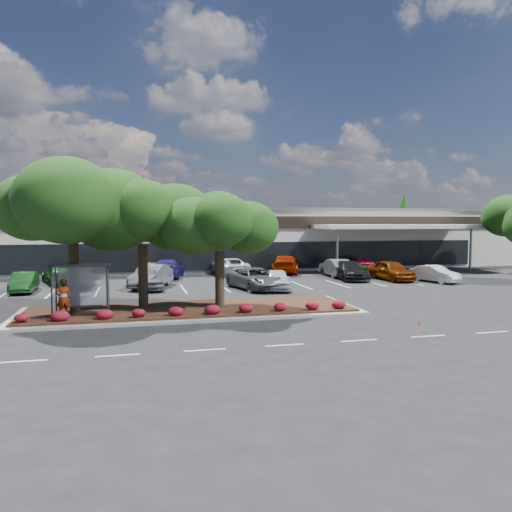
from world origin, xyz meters
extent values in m
plane|color=black|center=(0.00, 0.00, 0.00)|extent=(160.00, 160.00, 0.00)
cube|color=silver|center=(0.00, 34.00, 3.00)|extent=(80.00, 20.00, 6.00)
cube|color=#525154|center=(0.00, 34.00, 6.10)|extent=(80.40, 20.40, 0.30)
cube|color=black|center=(0.00, 23.95, 4.80)|extent=(80.00, 0.25, 1.20)
cube|color=black|center=(0.00, 23.95, 1.60)|extent=(60.00, 0.18, 2.60)
cube|color=red|center=(-6.00, 23.88, 4.80)|extent=(6.00, 0.12, 1.00)
cube|color=silver|center=(20.00, 21.50, 4.40)|extent=(16.00, 5.00, 0.40)
cylinder|color=slate|center=(13.00, 19.50, 2.10)|extent=(0.24, 0.24, 4.20)
cylinder|color=slate|center=(27.00, 19.50, 2.10)|extent=(0.24, 0.24, 4.20)
cube|color=gray|center=(-2.00, 4.00, 0.07)|extent=(18.00, 6.00, 0.15)
cube|color=#432516|center=(-2.00, 4.00, 0.20)|extent=(17.20, 5.20, 0.12)
cube|color=silver|center=(-8.80, -4.00, 0.01)|extent=(1.60, 0.12, 0.01)
cube|color=silver|center=(-5.60, -4.00, 0.01)|extent=(1.60, 0.12, 0.01)
cube|color=silver|center=(-2.40, -4.00, 0.01)|extent=(1.60, 0.12, 0.01)
cube|color=silver|center=(0.80, -4.00, 0.01)|extent=(1.60, 0.12, 0.01)
cube|color=silver|center=(4.00, -4.00, 0.01)|extent=(1.60, 0.12, 0.01)
cube|color=silver|center=(7.20, -4.00, 0.01)|extent=(1.60, 0.12, 0.01)
cube|color=silver|center=(10.40, -4.00, 0.01)|extent=(1.60, 0.12, 0.01)
cube|color=silver|center=(-13.50, 13.50, 0.01)|extent=(0.12, 5.00, 0.01)
cube|color=silver|center=(-10.50, 13.50, 0.01)|extent=(0.12, 5.00, 0.01)
cube|color=silver|center=(-7.50, 13.50, 0.01)|extent=(0.12, 5.00, 0.01)
cube|color=silver|center=(-4.50, 13.50, 0.01)|extent=(0.12, 5.00, 0.01)
cube|color=silver|center=(-1.50, 13.50, 0.01)|extent=(0.12, 5.00, 0.01)
cube|color=silver|center=(1.50, 13.50, 0.01)|extent=(0.12, 5.00, 0.01)
cube|color=silver|center=(4.50, 13.50, 0.01)|extent=(0.12, 5.00, 0.01)
cube|color=silver|center=(7.50, 13.50, 0.01)|extent=(0.12, 5.00, 0.01)
cube|color=silver|center=(10.50, 13.50, 0.01)|extent=(0.12, 5.00, 0.01)
cube|color=silver|center=(13.50, 13.50, 0.01)|extent=(0.12, 5.00, 0.01)
cube|color=silver|center=(16.50, 13.50, 0.01)|extent=(0.12, 5.00, 0.01)
cylinder|color=black|center=(-8.75, 3.45, 1.51)|extent=(0.08, 0.08, 2.50)
cylinder|color=black|center=(-6.25, 3.45, 1.51)|extent=(0.08, 0.08, 2.50)
cylinder|color=black|center=(-8.75, 2.15, 1.51)|extent=(0.08, 0.08, 2.50)
cylinder|color=black|center=(-6.25, 2.15, 1.51)|extent=(0.08, 0.08, 2.50)
cube|color=black|center=(-7.50, 2.80, 2.80)|extent=(2.75, 1.55, 0.10)
cube|color=silver|center=(-7.50, 3.45, 1.63)|extent=(2.30, 0.03, 2.00)
cube|color=black|center=(-7.50, 3.05, 0.71)|extent=(2.00, 0.35, 0.06)
cone|color=#1B3510|center=(34.00, 44.00, 4.50)|extent=(3.96, 3.96, 9.00)
imported|color=#594C47|center=(-8.29, 2.50, 1.21)|extent=(0.80, 0.64, 1.90)
cube|color=gray|center=(-5.31, 28.00, 0.20)|extent=(0.50, 0.50, 0.40)
cylinder|color=slate|center=(-5.31, 28.00, 4.84)|extent=(0.14, 0.14, 8.88)
cube|color=slate|center=(-4.87, 28.12, 9.13)|extent=(0.93, 0.44, 0.14)
cube|color=black|center=(-4.39, 28.24, 9.06)|extent=(0.51, 0.41, 0.18)
cube|color=tan|center=(6.15, -4.94, 0.46)|extent=(0.03, 0.03, 0.91)
cube|color=#EF3E8E|center=(6.20, -4.94, 0.84)|extent=(0.02, 0.14, 0.18)
imported|color=#154217|center=(-12.42, 14.60, 0.69)|extent=(1.63, 4.24, 1.38)
imported|color=black|center=(-8.78, 15.97, 0.80)|extent=(1.78, 4.87, 1.59)
imported|color=slate|center=(-4.03, 13.90, 0.77)|extent=(2.33, 4.72, 1.55)
imported|color=#56575E|center=(-3.76, 14.84, 0.84)|extent=(3.61, 5.39, 1.68)
imported|color=#4E4E54|center=(3.53, 12.09, 0.77)|extent=(3.80, 6.02, 1.55)
imported|color=silver|center=(4.98, 11.43, 0.74)|extent=(2.61, 4.62, 1.48)
imported|color=black|center=(12.63, 15.96, 0.77)|extent=(2.77, 5.54, 1.54)
imported|color=#612304|center=(15.85, 14.74, 0.83)|extent=(2.23, 4.99, 1.67)
imported|color=#B6BCC3|center=(18.59, 12.70, 0.68)|extent=(2.59, 4.36, 1.36)
imported|color=#164717|center=(-10.74, 18.85, 0.73)|extent=(3.42, 5.41, 1.46)
imported|color=#653112|center=(-3.63, 21.34, 0.68)|extent=(2.40, 4.33, 1.35)
imported|color=#1A1854|center=(-2.05, 21.28, 0.82)|extent=(3.50, 6.03, 1.64)
imported|color=#BEBEBE|center=(3.56, 22.28, 0.78)|extent=(3.21, 5.84, 1.55)
imported|color=#861B00|center=(8.90, 22.14, 0.86)|extent=(4.20, 6.38, 1.72)
imported|color=#5C5E65|center=(12.48, 18.50, 0.79)|extent=(1.90, 4.87, 1.58)
imported|color=#164318|center=(13.17, 18.37, 0.78)|extent=(3.58, 4.92, 1.56)
imported|color=maroon|center=(16.65, 22.38, 0.67)|extent=(1.79, 4.21, 1.35)
camera|label=1|loc=(-4.97, -22.66, 4.92)|focal=35.00mm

